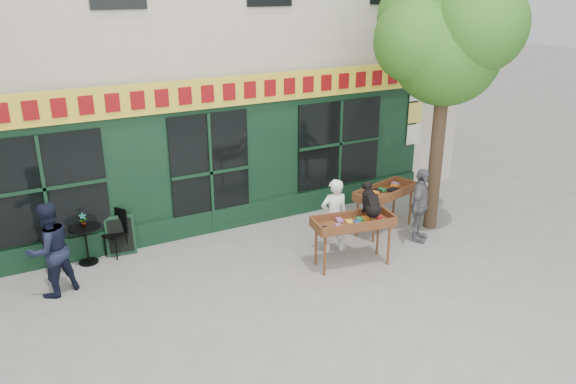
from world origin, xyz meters
name	(u,v)px	position (x,y,z in m)	size (l,w,h in m)	color
ground	(260,278)	(0.00, 0.00, 0.00)	(80.00, 80.00, 0.00)	slate
street_tree	(447,34)	(4.34, 0.36, 4.11)	(3.05, 2.90, 5.60)	#382619
book_cart_center	(353,225)	(1.76, -0.36, 0.82)	(1.58, 0.86, 0.99)	brown
dog	(371,199)	(2.11, -0.41, 1.29)	(0.34, 0.60, 0.60)	black
woman	(334,216)	(1.76, 0.29, 0.76)	(0.56, 0.36, 1.52)	white
book_cart_right	(386,194)	(3.29, 0.64, 0.82)	(1.61, 1.00, 0.99)	brown
man_right	(420,205)	(3.59, -0.11, 0.78)	(0.92, 0.38, 1.56)	#5C5C62
bistro_table	(85,237)	(-2.64, 2.11, 0.54)	(0.60, 0.60, 0.76)	black
bistro_chair_left	(50,245)	(-3.27, 2.03, 0.56)	(0.43, 0.43, 0.95)	black
bistro_chair_right	(118,228)	(-2.01, 2.21, 0.56)	(0.50, 0.50, 0.95)	black
potted_plant	(83,220)	(-2.64, 2.11, 0.90)	(0.14, 0.09, 0.27)	gray
man_left	(50,250)	(-3.34, 1.21, 0.84)	(0.81, 0.63, 1.67)	black
chalkboard	(121,235)	(-1.98, 2.19, 0.40)	(0.58, 0.26, 0.79)	black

